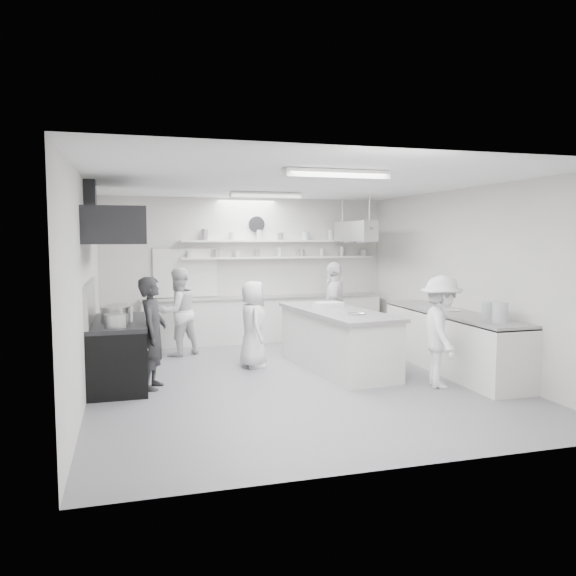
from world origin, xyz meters
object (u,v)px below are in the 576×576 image
object	(u,v)px
prep_island	(337,341)
stove	(118,355)
back_counter	(264,319)
cook_stove	(153,333)
right_counter	(452,342)
cook_back	(178,312)

from	to	relation	value
prep_island	stove	bearing A→B (deg)	173.62
stove	back_counter	xyz separation A→B (m)	(2.90, 2.80, 0.01)
stove	cook_stove	size ratio (longest dim) A/B	1.11
back_counter	prep_island	distance (m)	2.83
right_counter	cook_back	distance (m)	4.88
right_counter	cook_back	world-z (taller)	cook_back
right_counter	prep_island	xyz separation A→B (m)	(-1.76, 0.63, -0.00)
stove	prep_island	size ratio (longest dim) A/B	0.71
stove	right_counter	size ratio (longest dim) A/B	0.55
cook_stove	cook_back	xyz separation A→B (m)	(0.54, 2.21, 0.00)
back_counter	right_counter	world-z (taller)	right_counter
cook_back	right_counter	bearing A→B (deg)	122.34
cook_stove	cook_back	size ratio (longest dim) A/B	1.00
back_counter	prep_island	bearing A→B (deg)	-78.02
prep_island	cook_stove	distance (m)	3.04
prep_island	cook_back	xyz separation A→B (m)	(-2.45, 1.81, 0.34)
stove	cook_stove	bearing A→B (deg)	-36.03
cook_stove	cook_back	world-z (taller)	same
prep_island	cook_stove	bearing A→B (deg)	-179.44
cook_back	stove	bearing A→B (deg)	33.12
stove	prep_island	bearing A→B (deg)	0.55
back_counter	prep_island	xyz separation A→B (m)	(0.59, -2.77, 0.01)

